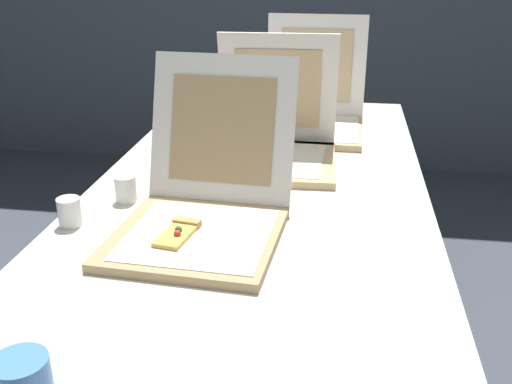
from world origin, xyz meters
The scene contains 7 objects.
table centered at (0.00, 0.56, 0.70)m, with size 0.91×2.02×0.75m.
pizza_box_front centered at (-0.09, 0.29, 0.80)m, with size 0.39×0.50×0.37m.
pizza_box_middle centered at (0.02, 0.79, 0.80)m, with size 0.38×0.38×0.38m.
pizza_box_back centered at (0.11, 1.14, 0.80)m, with size 0.37×0.40×0.38m.
cup_white_near_center centered at (-0.32, 0.44, 0.78)m, with size 0.05×0.05×0.07m, color white.
cup_white_far centered at (-0.25, 0.91, 0.78)m, with size 0.05×0.05×0.07m, color white.
cup_white_near_left centered at (-0.40, 0.28, 0.78)m, with size 0.05×0.05×0.07m, color white.
Camera 1 is at (0.21, -0.90, 1.36)m, focal length 41.26 mm.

